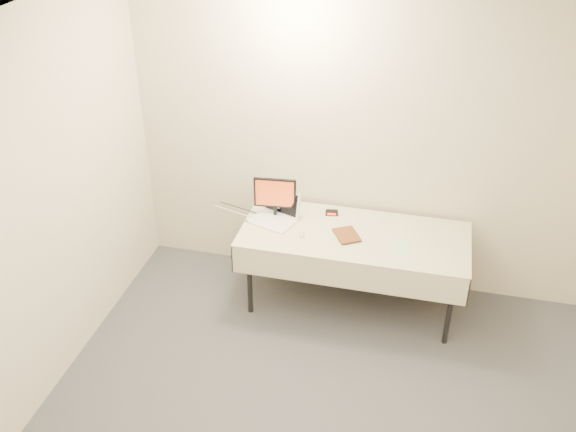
% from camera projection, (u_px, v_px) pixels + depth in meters
% --- Properties ---
extents(back_wall, '(4.00, 0.10, 2.70)m').
position_uv_depth(back_wall, '(367.00, 142.00, 5.29)').
color(back_wall, beige).
rests_on(back_wall, ground).
extents(table, '(1.86, 0.81, 0.74)m').
position_uv_depth(table, '(354.00, 240.00, 5.27)').
color(table, black).
rests_on(table, ground).
extents(laptop, '(0.43, 0.39, 0.25)m').
position_uv_depth(laptop, '(276.00, 213.00, 5.40)').
color(laptop, white).
rests_on(laptop, table).
extents(monitor, '(0.36, 0.14, 0.37)m').
position_uv_depth(monitor, '(275.00, 195.00, 5.35)').
color(monitor, black).
rests_on(monitor, table).
extents(book, '(0.16, 0.11, 0.23)m').
position_uv_depth(book, '(337.00, 226.00, 5.12)').
color(book, '#99501B').
rests_on(book, table).
extents(alarm_clock, '(0.11, 0.06, 0.04)m').
position_uv_depth(alarm_clock, '(332.00, 213.00, 5.48)').
color(alarm_clock, black).
rests_on(alarm_clock, table).
extents(clicker, '(0.06, 0.09, 0.02)m').
position_uv_depth(clicker, '(302.00, 234.00, 5.21)').
color(clicker, '#BABABD').
rests_on(clicker, table).
extents(paper_form, '(0.10, 0.24, 0.00)m').
position_uv_depth(paper_form, '(403.00, 247.00, 5.07)').
color(paper_form, '#ADDAAF').
rests_on(paper_form, table).
extents(usb_dongle, '(0.06, 0.03, 0.01)m').
position_uv_depth(usb_dongle, '(249.00, 221.00, 5.39)').
color(usb_dongle, black).
rests_on(usb_dongle, table).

